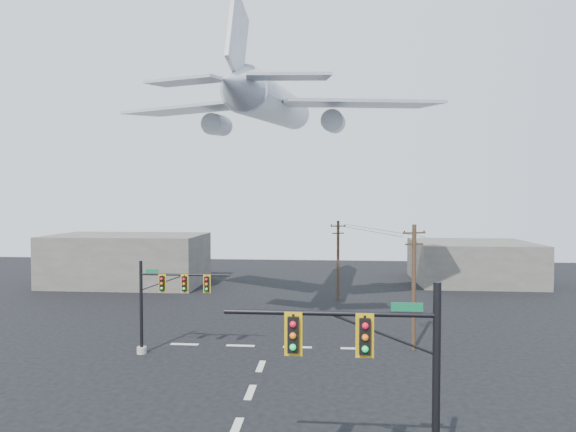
# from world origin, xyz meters

# --- Properties ---
(ground) EXTENTS (120.00, 120.00, 0.00)m
(ground) POSITION_xyz_m (0.00, 0.00, 0.00)
(ground) COLOR black
(ground) RESTS_ON ground
(lane_markings) EXTENTS (14.00, 21.20, 0.01)m
(lane_markings) POSITION_xyz_m (0.00, 5.33, 0.01)
(lane_markings) COLOR beige
(lane_markings) RESTS_ON ground
(signal_mast_near) EXTENTS (7.40, 0.83, 7.58)m
(signal_mast_near) POSITION_xyz_m (6.11, -5.17, 4.07)
(signal_mast_near) COLOR #9B9A8D
(signal_mast_near) RESTS_ON ground
(signal_mast_far) EXTENTS (6.29, 0.68, 6.20)m
(signal_mast_far) POSITION_xyz_m (-6.73, 9.73, 3.52)
(signal_mast_far) COLOR #9B9A8D
(signal_mast_far) RESTS_ON ground
(utility_pole_a) EXTENTS (1.63, 0.75, 8.57)m
(utility_pole_a) POSITION_xyz_m (9.92, 12.04, 4.48)
(utility_pole_a) COLOR #40281B
(utility_pole_a) RESTS_ON ground
(utility_pole_b) EXTENTS (1.56, 0.70, 8.08)m
(utility_pole_b) POSITION_xyz_m (5.15, 28.13, 4.23)
(utility_pole_b) COLOR #40281B
(utility_pole_b) RESTS_ON ground
(power_lines) EXTENTS (6.28, 16.10, 0.03)m
(power_lines) POSITION_xyz_m (7.53, 20.08, 7.72)
(power_lines) COLOR black
(airliner) EXTENTS (28.82, 30.44, 7.89)m
(airliner) POSITION_xyz_m (-0.57, 21.21, 18.50)
(airliner) COLOR silver
(building_left) EXTENTS (18.00, 10.00, 6.00)m
(building_left) POSITION_xyz_m (-20.00, 35.00, 3.00)
(building_left) COLOR #68635C
(building_left) RESTS_ON ground
(building_right) EXTENTS (14.00, 12.00, 5.00)m
(building_right) POSITION_xyz_m (22.00, 40.00, 2.50)
(building_right) COLOR #68635C
(building_right) RESTS_ON ground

